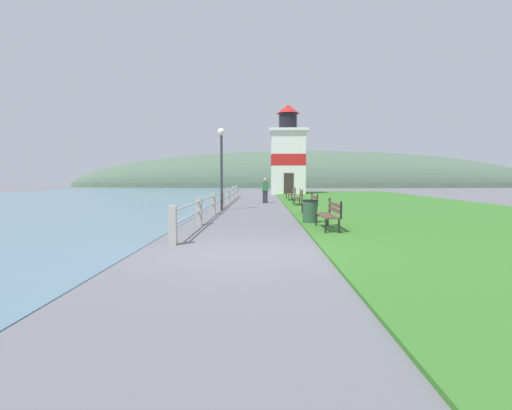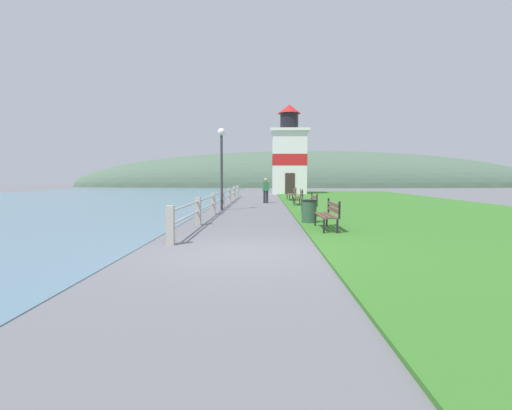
# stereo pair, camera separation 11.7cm
# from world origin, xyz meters

# --- Properties ---
(ground_plane) EXTENTS (160.00, 160.00, 0.00)m
(ground_plane) POSITION_xyz_m (0.00, 0.00, 0.00)
(ground_plane) COLOR slate
(grass_verge) EXTENTS (12.00, 43.41, 0.06)m
(grass_verge) POSITION_xyz_m (7.75, 14.47, 0.03)
(grass_verge) COLOR #387528
(grass_verge) RESTS_ON ground_plane
(water_strip) EXTENTS (24.00, 69.46, 0.01)m
(water_strip) POSITION_xyz_m (-14.25, 14.47, 0.01)
(water_strip) COLOR slate
(water_strip) RESTS_ON ground_plane
(seawall_railing) EXTENTS (0.18, 23.78, 0.93)m
(seawall_railing) POSITION_xyz_m (-1.65, 12.80, 0.54)
(seawall_railing) COLOR #A8A399
(seawall_railing) RESTS_ON ground_plane
(park_bench_near) EXTENTS (0.49, 1.81, 0.94)m
(park_bench_near) POSITION_xyz_m (2.47, 3.50, 0.54)
(park_bench_near) COLOR brown
(park_bench_near) RESTS_ON ground_plane
(park_bench_midway) EXTENTS (0.48, 1.72, 0.94)m
(park_bench_midway) POSITION_xyz_m (2.48, 8.15, 0.54)
(park_bench_midway) COLOR brown
(park_bench_midway) RESTS_ON ground_plane
(park_bench_far) EXTENTS (0.51, 1.68, 0.94)m
(park_bench_far) POSITION_xyz_m (2.52, 14.15, 0.54)
(park_bench_far) COLOR brown
(park_bench_far) RESTS_ON ground_plane
(park_bench_by_lighthouse) EXTENTS (0.53, 1.92, 0.94)m
(park_bench_by_lighthouse) POSITION_xyz_m (2.47, 18.88, 0.54)
(park_bench_by_lighthouse) COLOR brown
(park_bench_by_lighthouse) RESTS_ON ground_plane
(lighthouse) EXTENTS (3.63, 3.63, 8.52)m
(lighthouse) POSITION_xyz_m (2.93, 30.24, 3.58)
(lighthouse) COLOR white
(lighthouse) RESTS_ON ground_plane
(person_strolling) EXTENTS (0.43, 0.31, 1.56)m
(person_strolling) POSITION_xyz_m (0.65, 16.47, 0.85)
(person_strolling) COLOR #28282D
(person_strolling) RESTS_ON ground_plane
(trash_bin) EXTENTS (0.54, 0.54, 0.84)m
(trash_bin) POSITION_xyz_m (2.09, 5.25, 0.42)
(trash_bin) COLOR #2D5138
(trash_bin) RESTS_ON ground_plane
(lamp_post) EXTENTS (0.36, 0.36, 3.96)m
(lamp_post) POSITION_xyz_m (-1.50, 11.00, 2.74)
(lamp_post) COLOR #333338
(lamp_post) RESTS_ON ground_plane
(distant_hillside) EXTENTS (80.00, 16.00, 12.00)m
(distant_hillside) POSITION_xyz_m (8.00, 58.94, 0.00)
(distant_hillside) COLOR #4C6651
(distant_hillside) RESTS_ON ground_plane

